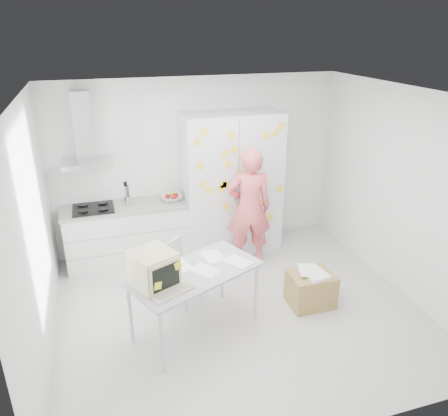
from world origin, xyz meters
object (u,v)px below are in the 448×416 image
object	(u,v)px
desk	(170,272)
chair	(180,268)
cardboard_box	(311,289)
person	(249,208)

from	to	relation	value
desk	chair	xyz separation A→B (m)	(0.25, 0.75, -0.42)
desk	chair	distance (m)	0.89
chair	cardboard_box	distance (m)	1.72
person	chair	bearing A→B (deg)	40.47
chair	cardboard_box	xyz separation A→B (m)	(1.60, -0.58, -0.25)
person	chair	xyz separation A→B (m)	(-1.20, -0.69, -0.42)
person	desk	xyz separation A→B (m)	(-1.44, -1.43, 0.00)
person	cardboard_box	xyz separation A→B (m)	(0.40, -1.27, -0.67)
person	chair	world-z (taller)	person
person	chair	distance (m)	1.44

